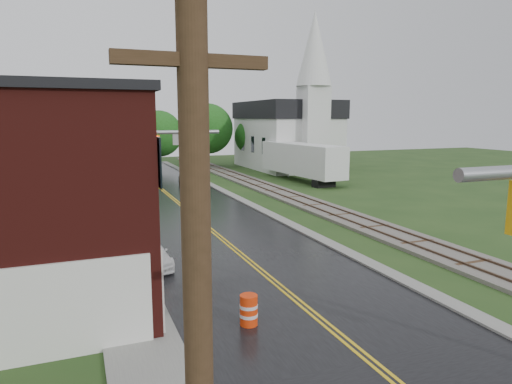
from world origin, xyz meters
TOP-DOWN VIEW (x-y plane):
  - main_road at (0.00, 30.00)m, footprint 10.00×90.00m
  - curb_right at (5.40, 35.00)m, footprint 0.80×70.00m
  - sidewalk_left at (-6.20, 25.00)m, footprint 2.40×50.00m
  - yellow_house at (-11.00, 26.00)m, footprint 8.00×7.00m
  - darkred_building at (-10.00, 35.00)m, footprint 7.00×6.00m
  - church at (20.00, 53.74)m, footprint 10.40×18.40m
  - railroad at (10.00, 35.00)m, footprint 3.20×80.00m
  - traffic_signal_far at (-3.47, 27.00)m, footprint 7.34×0.43m
  - utility_pole_a at (-6.80, 0.00)m, footprint 1.80×0.28m
  - utility_pole_b at (-6.80, 22.00)m, footprint 1.80×0.28m
  - utility_pole_c at (-6.80, 44.00)m, footprint 1.80×0.28m
  - tree_left_c at (-13.85, 39.90)m, footprint 6.00×6.00m
  - tree_left_e at (-8.85, 45.90)m, footprint 6.40×6.40m
  - suv_dark at (3.24, 42.46)m, footprint 3.01×5.38m
  - pickup_white at (-4.80, 17.85)m, footprint 2.01×4.21m
  - semi_trailer at (16.05, 42.25)m, footprint 4.09×13.95m
  - construction_barrel at (-2.53, 10.00)m, footprint 0.81×0.81m

SIDE VIEW (x-z plane):
  - main_road at x=0.00m, z-range -0.01..0.01m
  - curb_right at x=5.40m, z-range -0.06..0.06m
  - sidewalk_left at x=-6.20m, z-range -0.06..0.06m
  - railroad at x=10.00m, z-range -0.04..0.26m
  - construction_barrel at x=-2.53m, z-range 0.00..1.11m
  - pickup_white at x=-4.80m, z-range 0.00..1.18m
  - suv_dark at x=3.24m, z-range 0.00..1.42m
  - darkred_building at x=-10.00m, z-range 0.00..4.40m
  - semi_trailer at x=16.05m, z-range 0.37..4.61m
  - yellow_house at x=-11.00m, z-range 0.00..6.40m
  - tree_left_c at x=-13.85m, z-range 0.69..8.34m
  - utility_pole_a at x=-6.80m, z-range 0.22..9.22m
  - utility_pole_b at x=-6.80m, z-range 0.22..9.22m
  - utility_pole_c at x=-6.80m, z-range 0.22..9.22m
  - tree_left_e at x=-8.85m, z-range 0.73..8.89m
  - traffic_signal_far at x=-3.47m, z-range 1.37..8.57m
  - church at x=20.00m, z-range -4.17..15.83m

